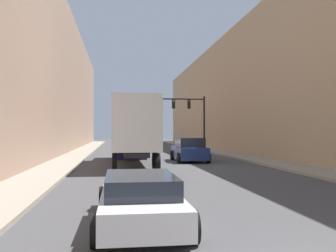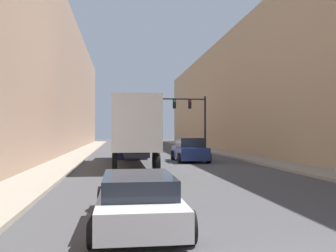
# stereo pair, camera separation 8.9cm
# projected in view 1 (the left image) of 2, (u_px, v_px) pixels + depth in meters

# --- Properties ---
(sidewalk_right) EXTENTS (2.19, 80.00, 0.15)m
(sidewalk_right) POSITION_uv_depth(u_px,v_px,m) (225.00, 153.00, 35.13)
(sidewalk_right) COLOR gray
(sidewalk_right) RESTS_ON ground
(sidewalk_left) EXTENTS (2.19, 80.00, 0.15)m
(sidewalk_left) POSITION_uv_depth(u_px,v_px,m) (78.00, 154.00, 33.31)
(sidewalk_left) COLOR gray
(sidewalk_left) RESTS_ON ground
(building_right) EXTENTS (6.00, 80.00, 12.30)m
(building_right) POSITION_uv_depth(u_px,v_px,m) (266.00, 89.00, 35.77)
(building_right) COLOR tan
(building_right) RESTS_ON ground
(building_left) EXTENTS (6.00, 80.00, 14.06)m
(building_left) POSITION_uv_depth(u_px,v_px,m) (31.00, 76.00, 32.85)
(building_left) COLOR #997A66
(building_left) RESTS_ON ground
(semi_truck) EXTENTS (2.49, 12.57, 4.00)m
(semi_truck) POSITION_uv_depth(u_px,v_px,m) (132.00, 130.00, 24.20)
(semi_truck) COLOR silver
(semi_truck) RESTS_ON ground
(sedan_car) EXTENTS (1.99, 4.64, 1.16)m
(sedan_car) POSITION_uv_depth(u_px,v_px,m) (140.00, 199.00, 8.59)
(sedan_car) COLOR silver
(sedan_car) RESTS_ON ground
(suv_car) EXTENTS (2.20, 4.48, 1.67)m
(suv_car) POSITION_uv_depth(u_px,v_px,m) (189.00, 150.00, 26.39)
(suv_car) COLOR navy
(suv_car) RESTS_ON ground
(traffic_signal_gantry) EXTENTS (6.41, 0.35, 5.68)m
(traffic_signal_gantry) POSITION_uv_depth(u_px,v_px,m) (187.00, 112.00, 37.79)
(traffic_signal_gantry) COLOR black
(traffic_signal_gantry) RESTS_ON ground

